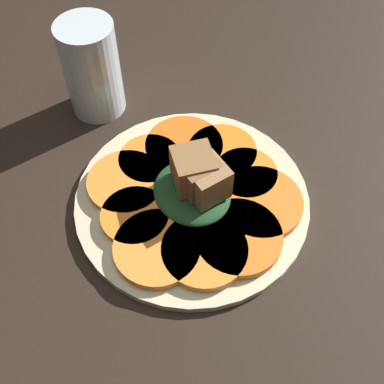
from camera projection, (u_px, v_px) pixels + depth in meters
table_slab at (192, 207)px, 58.30cm from camera, size 120.00×120.00×2.00cm
plate at (192, 200)px, 57.07cm from camera, size 27.65×27.65×1.05cm
carrot_slice_0 at (150, 160)px, 59.24cm from camera, size 7.70×7.70×0.96cm
carrot_slice_1 at (126, 182)px, 57.24cm from camera, size 9.30×9.30×0.96cm
carrot_slice_2 at (135, 216)px, 54.46cm from camera, size 7.80×7.80×0.96cm
carrot_slice_3 at (157, 248)px, 52.10cm from camera, size 9.59×9.59×0.96cm
carrot_slice_4 at (204, 250)px, 51.94cm from camera, size 9.45×9.45×0.96cm
carrot_slice_5 at (238, 237)px, 52.87cm from camera, size 9.81×9.81×0.96cm
carrot_slice_6 at (259, 202)px, 55.56cm from camera, size 10.06×10.06×0.96cm
carrot_slice_7 at (246, 174)px, 57.96cm from camera, size 7.64×7.64×0.96cm
carrot_slice_8 at (222, 152)px, 59.99cm from camera, size 8.62×8.62×0.96cm
carrot_slice_9 at (184, 147)px, 60.50cm from camera, size 9.79×9.79×0.96cm
center_pile at (196, 182)px, 54.38cm from camera, size 9.72×8.75×6.40cm
fork at (157, 218)px, 54.69cm from camera, size 17.44×6.11×0.40cm
water_glass at (92, 69)px, 61.69cm from camera, size 7.29×7.29×12.94cm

